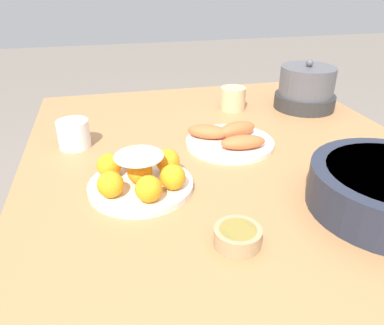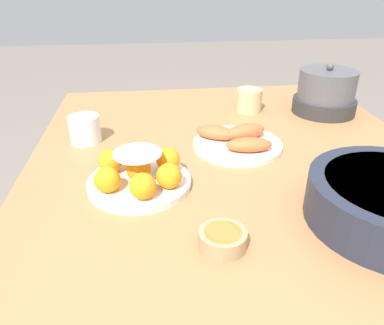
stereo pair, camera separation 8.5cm
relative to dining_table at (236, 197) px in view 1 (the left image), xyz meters
The scene contains 7 objects.
dining_table is the anchor object (origin of this frame).
cake_plate 0.27m from the dining_table, 79.84° to the right, with size 0.23×0.23×0.09m.
sauce_bowl 0.30m from the dining_table, 19.89° to the right, with size 0.09×0.09×0.03m.
seafood_platter 0.17m from the dining_table, behind, with size 0.24×0.24×0.06m.
cup_near 0.47m from the dining_table, 119.06° to the right, with size 0.09×0.09×0.07m.
cup_far 0.44m from the dining_table, 163.12° to the left, with size 0.09×0.09×0.08m.
warming_pot 0.54m from the dining_table, 134.57° to the left, with size 0.21×0.21×0.17m.
Camera 1 is at (0.76, -0.30, 1.18)m, focal length 35.00 mm.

